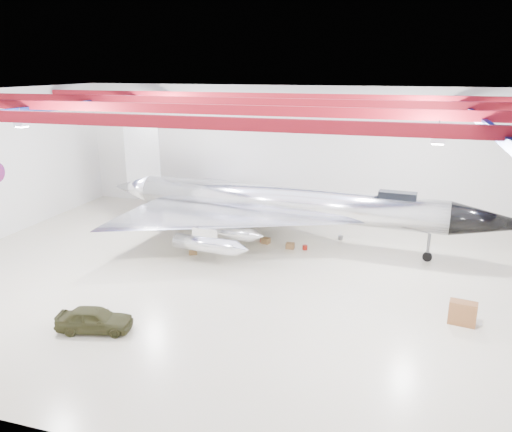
% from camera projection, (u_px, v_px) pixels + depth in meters
% --- Properties ---
extents(floor, '(40.00, 40.00, 0.00)m').
position_uv_depth(floor, '(246.00, 277.00, 30.84)').
color(floor, beige).
rests_on(floor, ground).
extents(wall_back, '(40.00, 0.00, 40.00)m').
position_uv_depth(wall_back, '(299.00, 151.00, 43.02)').
color(wall_back, silver).
rests_on(wall_back, floor).
extents(ceiling, '(40.00, 40.00, 0.00)m').
position_uv_depth(ceiling, '(245.00, 95.00, 27.68)').
color(ceiling, '#0A0F38').
rests_on(ceiling, wall_back).
extents(ceiling_structure, '(39.50, 29.50, 1.08)m').
position_uv_depth(ceiling_structure, '(245.00, 107.00, 27.88)').
color(ceiling_structure, maroon).
rests_on(ceiling_structure, ceiling).
extents(jet_aircraft, '(31.34, 19.05, 8.54)m').
position_uv_depth(jet_aircraft, '(283.00, 207.00, 35.98)').
color(jet_aircraft, silver).
rests_on(jet_aircraft, floor).
extents(jeep, '(3.93, 2.32, 1.25)m').
position_uv_depth(jeep, '(95.00, 319.00, 24.40)').
color(jeep, '#323219').
rests_on(jeep, floor).
extents(desk, '(1.41, 0.86, 1.22)m').
position_uv_depth(desk, '(463.00, 313.00, 25.05)').
color(desk, brown).
rests_on(desk, floor).
extents(crate_ply, '(0.70, 0.64, 0.40)m').
position_uv_depth(crate_ply, '(193.00, 251.00, 34.58)').
color(crate_ply, olive).
rests_on(crate_ply, floor).
extents(toolbox_red, '(0.52, 0.43, 0.34)m').
position_uv_depth(toolbox_red, '(264.00, 240.00, 36.99)').
color(toolbox_red, maroon).
rests_on(toolbox_red, floor).
extents(parts_bin, '(0.61, 0.50, 0.42)m').
position_uv_depth(parts_bin, '(290.00, 246.00, 35.62)').
color(parts_bin, olive).
rests_on(parts_bin, floor).
extents(crate_small, '(0.40, 0.34, 0.25)m').
position_uv_depth(crate_small, '(181.00, 228.00, 39.88)').
color(crate_small, '#59595B').
rests_on(crate_small, floor).
extents(tool_chest, '(0.41, 0.41, 0.32)m').
position_uv_depth(tool_chest, '(305.00, 247.00, 35.42)').
color(tool_chest, maroon).
rests_on(tool_chest, floor).
extents(oil_barrel, '(0.69, 0.60, 0.42)m').
position_uv_depth(oil_barrel, '(266.00, 241.00, 36.66)').
color(oil_barrel, olive).
rests_on(oil_barrel, floor).
extents(spares_box, '(0.44, 0.44, 0.32)m').
position_uv_depth(spares_box, '(341.00, 238.00, 37.46)').
color(spares_box, '#59595B').
rests_on(spares_box, floor).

